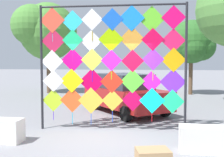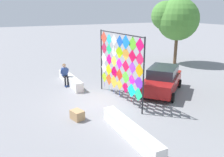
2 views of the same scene
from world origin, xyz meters
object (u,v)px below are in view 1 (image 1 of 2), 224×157
Objects in this scene: parked_car at (125,93)px; tree_broadleaf at (193,44)px; tree_palm_like at (44,31)px; kite_display_rack at (111,58)px.

tree_broadleaf is (3.38, 6.42, 2.29)m from parked_car.
tree_palm_like reaches higher than tree_broadleaf.
tree_palm_like is at bearing -175.20° from tree_broadleaf.
kite_display_rack reaches higher than parked_car.
parked_car is at bearing -117.75° from tree_broadleaf.
tree_palm_like is (-5.68, 5.66, 3.11)m from parked_car.
parked_car is 0.72× the size of tree_palm_like.
kite_display_rack is 10.35m from tree_palm_like.
kite_display_rack is 0.93× the size of tree_broadleaf.
tree_broadleaf is at bearing 69.66° from kite_display_rack.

